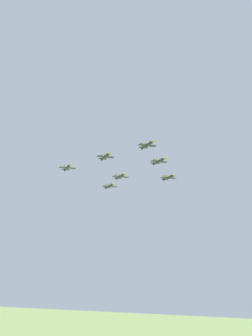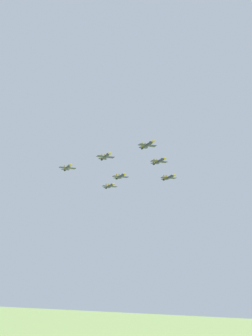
% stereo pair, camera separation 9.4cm
% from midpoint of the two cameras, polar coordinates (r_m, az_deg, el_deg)
% --- Properties ---
extents(jet_lead, '(12.27, 12.15, 3.21)m').
position_cam_midpoint_polar(jet_lead, '(205.07, 3.07, 3.26)').
color(jet_lead, '#2D3338').
extents(jet_left_wingman, '(12.60, 12.46, 3.29)m').
position_cam_midpoint_polar(jet_left_wingman, '(227.07, 4.70, 0.98)').
color(jet_left_wingman, '#2D3338').
extents(jet_right_wingman, '(12.28, 12.50, 3.25)m').
position_cam_midpoint_polar(jet_right_wingman, '(215.03, -2.81, 1.65)').
color(jet_right_wingman, '#2D3338').
extents(jet_left_outer, '(12.75, 12.74, 3.35)m').
position_cam_midpoint_polar(jet_left_outer, '(249.14, 6.04, -1.30)').
color(jet_left_outer, '#2D3338').
extents(jet_right_outer, '(12.15, 12.09, 3.18)m').
position_cam_midpoint_polar(jet_right_outer, '(227.11, -8.11, 0.08)').
color(jet_right_outer, '#2D3338').
extents(jet_slot_rear, '(12.25, 12.37, 3.23)m').
position_cam_midpoint_polar(jet_slot_rear, '(235.83, -0.71, -1.16)').
color(jet_slot_rear, '#2D3338').
extents(jet_trailing, '(12.23, 12.10, 3.20)m').
position_cam_midpoint_polar(jet_trailing, '(252.31, -2.24, -2.52)').
color(jet_trailing, '#2D3338').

